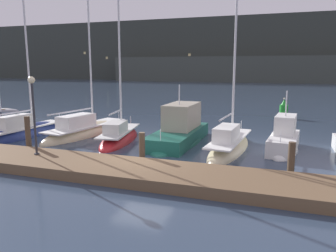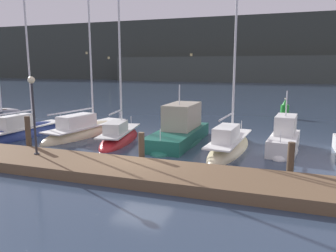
# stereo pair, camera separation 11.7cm
# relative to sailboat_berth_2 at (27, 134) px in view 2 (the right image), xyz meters

# --- Properties ---
(ground_plane) EXTENTS (400.00, 400.00, 0.00)m
(ground_plane) POSITION_rel_sailboat_berth_2_xyz_m (9.78, -3.38, -0.14)
(ground_plane) COLOR #2D3D51
(dock) EXTENTS (35.50, 2.80, 0.45)m
(dock) POSITION_rel_sailboat_berth_2_xyz_m (9.78, -5.10, 0.08)
(dock) COLOR brown
(dock) RESTS_ON ground
(mooring_pile_1) EXTENTS (0.28, 0.28, 1.97)m
(mooring_pile_1) POSITION_rel_sailboat_berth_2_xyz_m (3.31, -3.45, 0.84)
(mooring_pile_1) COLOR #4C3D2D
(mooring_pile_1) RESTS_ON ground
(mooring_pile_2) EXTENTS (0.28, 0.28, 1.55)m
(mooring_pile_2) POSITION_rel_sailboat_berth_2_xyz_m (9.78, -3.45, 0.63)
(mooring_pile_2) COLOR #4C3D2D
(mooring_pile_2) RESTS_ON ground
(mooring_pile_3) EXTENTS (0.28, 0.28, 1.57)m
(mooring_pile_3) POSITION_rel_sailboat_berth_2_xyz_m (16.26, -3.45, 0.64)
(mooring_pile_3) COLOR #4C3D2D
(mooring_pile_3) RESTS_ON ground
(sailboat_berth_2) EXTENTS (2.11, 6.94, 10.26)m
(sailboat_berth_2) POSITION_rel_sailboat_berth_2_xyz_m (0.00, 0.00, 0.00)
(sailboat_berth_2) COLOR navy
(sailboat_berth_2) RESTS_ON ground
(sailboat_berth_3) EXTENTS (3.21, 8.05, 11.38)m
(sailboat_berth_3) POSITION_rel_sailboat_berth_2_xyz_m (3.49, 1.70, -0.00)
(sailboat_berth_3) COLOR beige
(sailboat_berth_3) RESTS_ON ground
(sailboat_berth_4) EXTENTS (2.66, 6.09, 9.31)m
(sailboat_berth_4) POSITION_rel_sailboat_berth_2_xyz_m (6.49, 0.68, 0.00)
(sailboat_berth_4) COLOR red
(sailboat_berth_4) RESTS_ON ground
(motorboat_berth_5) EXTENTS (2.54, 7.09, 3.97)m
(motorboat_berth_5) POSITION_rel_sailboat_berth_2_xyz_m (10.06, 1.61, 0.31)
(motorboat_berth_5) COLOR #195647
(motorboat_berth_5) RESTS_ON ground
(sailboat_berth_6) EXTENTS (2.18, 6.89, 10.85)m
(sailboat_berth_6) POSITION_rel_sailboat_berth_2_xyz_m (13.23, 0.52, 0.04)
(sailboat_berth_6) COLOR beige
(sailboat_berth_6) RESTS_ON ground
(motorboat_berth_7) EXTENTS (1.94, 4.66, 3.82)m
(motorboat_berth_7) POSITION_rel_sailboat_berth_2_xyz_m (16.04, 1.47, 0.20)
(motorboat_berth_7) COLOR white
(motorboat_berth_7) RESTS_ON ground
(channel_buoy) EXTENTS (1.07, 1.07, 1.81)m
(channel_buoy) POSITION_rel_sailboat_berth_2_xyz_m (16.13, 13.63, 0.52)
(channel_buoy) COLOR green
(channel_buoy) RESTS_ON ground
(dock_lamppost) EXTENTS (0.32, 0.32, 3.63)m
(dock_lamppost) POSITION_rel_sailboat_berth_2_xyz_m (5.01, -4.85, 2.76)
(dock_lamppost) COLOR #2D2D33
(dock_lamppost) RESTS_ON dock
(hillside_backdrop) EXTENTS (240.00, 23.00, 19.44)m
(hillside_backdrop) POSITION_rel_sailboat_berth_2_xyz_m (13.30, 91.64, 8.82)
(hillside_backdrop) COLOR #333833
(hillside_backdrop) RESTS_ON ground
(rowboat_adrift) EXTENTS (3.28, 1.85, 0.56)m
(rowboat_adrift) POSITION_rel_sailboat_berth_2_xyz_m (-11.08, 9.28, -0.14)
(rowboat_adrift) COLOR gray
(rowboat_adrift) RESTS_ON ground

